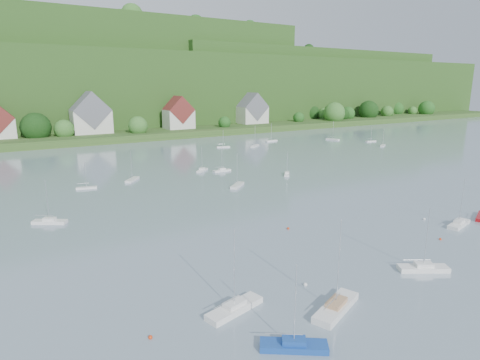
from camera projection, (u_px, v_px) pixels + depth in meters
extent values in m
cube|color=#2B4C1C|center=(75.00, 134.00, 184.30)|extent=(600.00, 60.00, 3.00)
cube|color=#1D3F14|center=(50.00, 91.00, 242.23)|extent=(620.00, 160.00, 40.00)
cube|color=#1D3F14|center=(67.00, 77.00, 241.31)|extent=(240.00, 130.00, 60.00)
cube|color=#1D3F14|center=(283.00, 87.00, 306.56)|extent=(200.00, 110.00, 48.00)
sphere|color=#1A5118|center=(396.00, 109.00, 291.60)|extent=(10.24, 10.24, 10.24)
sphere|color=#265D22|center=(334.00, 113.00, 238.56)|extent=(12.88, 12.88, 12.88)
sphere|color=black|center=(311.00, 113.00, 252.34)|extent=(10.46, 10.46, 10.46)
sphere|color=#1A5118|center=(299.00, 118.00, 231.19)|extent=(6.45, 6.45, 6.45)
sphere|color=#265D22|center=(413.00, 111.00, 291.14)|extent=(6.37, 6.37, 6.37)
sphere|color=black|center=(331.00, 112.00, 255.50)|extent=(10.68, 10.68, 10.68)
sphere|color=black|center=(368.00, 111.00, 262.22)|extent=(12.85, 12.85, 12.85)
sphere|color=#265D22|center=(64.00, 129.00, 166.52)|extent=(8.19, 8.19, 8.19)
sphere|color=#265D22|center=(337.00, 113.00, 253.48)|extent=(10.50, 10.50, 10.50)
sphere|color=black|center=(343.00, 115.00, 248.01)|extent=(8.05, 8.05, 8.05)
sphere|color=#265D22|center=(177.00, 119.00, 200.31)|extent=(12.16, 12.16, 12.16)
sphere|color=#265D22|center=(138.00, 126.00, 178.35)|extent=(8.73, 8.73, 8.73)
sphere|color=#1A5118|center=(388.00, 112.00, 274.26)|extent=(7.74, 7.74, 7.74)
sphere|color=#1A5118|center=(348.00, 114.00, 252.67)|extent=(8.84, 8.84, 8.84)
sphere|color=#1A5118|center=(426.00, 109.00, 290.01)|extent=(11.28, 11.28, 11.28)
sphere|color=#1A5118|center=(224.00, 123.00, 202.81)|extent=(6.24, 6.24, 6.24)
sphere|color=black|center=(247.00, 118.00, 224.30)|extent=(8.16, 8.16, 8.16)
sphere|color=#265D22|center=(324.00, 114.00, 250.62)|extent=(8.09, 8.09, 8.09)
sphere|color=#265D22|center=(387.00, 112.00, 273.08)|extent=(8.14, 8.14, 8.14)
sphere|color=black|center=(36.00, 127.00, 163.10)|extent=(11.92, 11.92, 11.92)
sphere|color=#1A5118|center=(120.00, 20.00, 236.44)|extent=(12.83, 12.83, 12.83)
sphere|color=#1A5118|center=(43.00, 21.00, 237.34)|extent=(12.73, 12.73, 12.73)
sphere|color=#1A5118|center=(196.00, 24.00, 250.12)|extent=(11.50, 11.50, 11.50)
sphere|color=#1A5118|center=(144.00, 26.00, 263.63)|extent=(14.65, 14.65, 14.65)
sphere|color=#265D22|center=(132.00, 15.00, 216.67)|extent=(11.95, 11.95, 11.95)
sphere|color=#1A5118|center=(250.00, 28.00, 263.59)|extent=(9.76, 9.76, 9.76)
sphere|color=black|center=(42.00, 12.00, 205.05)|extent=(8.21, 8.21, 8.21)
sphere|color=#265D22|center=(240.00, 28.00, 264.76)|extent=(9.00, 9.00, 9.00)
sphere|color=#1A5118|center=(211.00, 30.00, 270.38)|extent=(8.03, 8.03, 8.03)
sphere|color=#265D22|center=(298.00, 53.00, 311.83)|extent=(9.52, 9.52, 9.52)
sphere|color=#265D22|center=(350.00, 55.00, 341.19)|extent=(9.12, 9.12, 9.12)
sphere|color=#265D22|center=(210.00, 47.00, 272.91)|extent=(14.97, 14.97, 14.97)
sphere|color=black|center=(309.00, 49.00, 280.00)|extent=(7.52, 7.52, 7.52)
sphere|color=#1A5118|center=(182.00, 46.00, 259.92)|extent=(9.78, 9.78, 9.78)
sphere|color=#1A5118|center=(237.00, 48.00, 279.77)|extent=(12.02, 12.02, 12.02)
sphere|color=black|center=(275.00, 48.00, 273.56)|extent=(11.57, 11.57, 11.57)
sphere|color=#1A5118|center=(267.00, 45.00, 254.63)|extent=(12.65, 12.65, 12.65)
sphere|color=#265D22|center=(287.00, 48.00, 269.76)|extent=(8.28, 8.28, 8.28)
sphere|color=black|center=(284.00, 53.00, 312.44)|extent=(7.47, 7.47, 7.47)
sphere|color=#265D22|center=(216.00, 47.00, 263.22)|extent=(9.48, 9.48, 9.48)
sphere|color=black|center=(300.00, 62.00, 330.48)|extent=(8.43, 8.43, 8.43)
sphere|color=black|center=(315.00, 59.00, 304.51)|extent=(13.54, 13.54, 13.54)
sphere|color=black|center=(238.00, 56.00, 278.57)|extent=(15.08, 15.08, 15.08)
sphere|color=#265D22|center=(214.00, 57.00, 286.31)|extent=(15.99, 15.99, 15.99)
sphere|color=black|center=(39.00, 51.00, 232.76)|extent=(15.72, 15.72, 15.72)
sphere|color=#265D22|center=(303.00, 63.00, 370.09)|extent=(14.17, 14.17, 14.17)
sphere|color=#1A5118|center=(67.00, 53.00, 236.84)|extent=(10.54, 10.54, 10.54)
sphere|color=black|center=(373.00, 60.00, 321.58)|extent=(14.14, 14.14, 14.14)
cube|color=beige|center=(91.00, 122.00, 175.39)|extent=(16.00, 11.00, 10.00)
cube|color=slate|center=(90.00, 110.00, 174.24)|extent=(16.00, 11.44, 16.00)
cube|color=beige|center=(179.00, 119.00, 194.19)|extent=(13.00, 10.00, 9.00)
cube|color=maroon|center=(178.00, 110.00, 193.15)|extent=(13.00, 10.40, 13.00)
cube|color=beige|center=(252.00, 115.00, 220.40)|extent=(15.00, 10.00, 9.00)
cube|color=slate|center=(252.00, 107.00, 219.36)|extent=(15.00, 10.40, 15.00)
cube|color=white|center=(235.00, 308.00, 43.48)|extent=(7.26, 3.54, 0.70)
cube|color=white|center=(235.00, 303.00, 43.34)|extent=(2.70, 1.91, 0.50)
cylinder|color=silver|center=(234.00, 268.00, 42.38)|extent=(0.10, 0.10, 8.74)
cylinder|color=silver|center=(227.00, 302.00, 42.46)|extent=(3.76, 0.98, 0.08)
cube|color=#174399|center=(294.00, 346.00, 37.30)|extent=(6.15, 5.02, 0.63)
cube|color=#174399|center=(294.00, 341.00, 37.17)|extent=(2.50, 2.26, 0.50)
cylinder|color=silver|center=(295.00, 305.00, 36.32)|extent=(0.10, 0.10, 7.84)
cylinder|color=silver|center=(284.00, 334.00, 37.07)|extent=(2.88, 2.03, 0.08)
cube|color=white|center=(336.00, 307.00, 43.60)|extent=(7.91, 4.87, 0.77)
cube|color=tan|center=(336.00, 302.00, 43.46)|extent=(3.05, 2.40, 0.50)
cylinder|color=silver|center=(339.00, 263.00, 42.41)|extent=(0.10, 0.10, 9.58)
cylinder|color=silver|center=(332.00, 301.00, 42.41)|extent=(3.93, 1.66, 0.08)
cube|color=white|center=(459.00, 224.00, 69.74)|extent=(6.47, 3.06, 0.62)
cube|color=white|center=(459.00, 221.00, 69.61)|extent=(2.40, 1.67, 0.50)
cylinder|color=silver|center=(462.00, 201.00, 68.77)|extent=(0.10, 0.10, 7.80)
cylinder|color=silver|center=(458.00, 219.00, 68.83)|extent=(3.37, 0.83, 0.08)
cube|color=white|center=(423.00, 268.00, 52.98)|extent=(6.44, 4.86, 0.64)
cube|color=white|center=(424.00, 264.00, 52.84)|extent=(2.58, 2.24, 0.50)
cylinder|color=silver|center=(427.00, 237.00, 51.97)|extent=(0.10, 0.10, 8.04)
cylinder|color=silver|center=(417.00, 260.00, 52.69)|extent=(3.07, 1.89, 0.08)
sphere|color=red|center=(150.00, 338.00, 38.92)|extent=(0.42, 0.42, 0.42)
sphere|color=white|center=(305.00, 286.00, 49.11)|extent=(0.49, 0.49, 0.49)
sphere|color=red|center=(440.00, 240.00, 63.61)|extent=(0.39, 0.39, 0.39)
sphere|color=red|center=(288.00, 229.00, 68.26)|extent=(0.45, 0.45, 0.45)
sphere|color=white|center=(424.00, 220.00, 72.94)|extent=(0.45, 0.45, 0.45)
cube|color=white|center=(237.00, 185.00, 96.53)|extent=(5.55, 5.16, 0.59)
cylinder|color=silver|center=(237.00, 169.00, 95.60)|extent=(0.10, 0.10, 7.42)
cylinder|color=silver|center=(236.00, 181.00, 95.42)|extent=(2.50, 2.21, 0.08)
cube|color=white|center=(371.00, 141.00, 171.59)|extent=(4.90, 2.01, 0.48)
cylinder|color=silver|center=(371.00, 134.00, 170.85)|extent=(0.10, 0.10, 5.95)
cylinder|color=silver|center=(370.00, 139.00, 171.06)|extent=(2.60, 0.46, 0.08)
cube|color=white|center=(255.00, 146.00, 158.39)|extent=(5.86, 5.17, 0.61)
cylinder|color=silver|center=(255.00, 135.00, 157.43)|extent=(0.10, 0.10, 7.67)
cylinder|color=silver|center=(254.00, 143.00, 157.26)|extent=(2.68, 2.17, 0.08)
cube|color=white|center=(287.00, 174.00, 108.84)|extent=(3.99, 4.46, 0.47)
cube|color=white|center=(287.00, 172.00, 108.72)|extent=(1.75, 1.85, 0.50)
cylinder|color=silver|center=(287.00, 163.00, 108.10)|extent=(0.10, 0.10, 5.86)
cylinder|color=silver|center=(287.00, 171.00, 107.90)|extent=(1.70, 2.05, 0.08)
cube|color=white|center=(87.00, 188.00, 94.48)|extent=(4.83, 2.44, 0.46)
cylinder|color=silver|center=(85.00, 175.00, 93.76)|extent=(0.10, 0.10, 5.81)
cylinder|color=silver|center=(83.00, 183.00, 94.03)|extent=(2.49, 0.73, 0.08)
cube|color=white|center=(132.00, 180.00, 102.36)|extent=(4.81, 5.27, 0.56)
cylinder|color=silver|center=(131.00, 165.00, 101.49)|extent=(0.10, 0.10, 6.98)
cylinder|color=silver|center=(131.00, 176.00, 101.29)|extent=(2.05, 2.39, 0.08)
cube|color=white|center=(202.00, 170.00, 113.66)|extent=(4.82, 4.43, 0.51)
cube|color=white|center=(202.00, 169.00, 113.55)|extent=(2.01, 1.93, 0.50)
cylinder|color=silver|center=(202.00, 158.00, 112.86)|extent=(0.10, 0.10, 6.41)
cylinder|color=silver|center=(201.00, 167.00, 112.68)|extent=(2.19, 1.90, 0.08)
cube|color=white|center=(50.00, 222.00, 70.96)|extent=(5.81, 4.55, 0.59)
cube|color=white|center=(49.00, 219.00, 70.83)|extent=(2.34, 2.07, 0.50)
cylinder|color=silver|center=(47.00, 200.00, 70.05)|extent=(0.10, 0.10, 7.32)
cylinder|color=silver|center=(44.00, 215.00, 70.70)|extent=(2.75, 1.81, 0.08)
cube|color=white|center=(271.00, 141.00, 172.63)|extent=(5.78, 1.93, 0.57)
cylinder|color=silver|center=(271.00, 132.00, 171.75)|extent=(0.10, 0.10, 7.12)
cylinder|color=silver|center=(270.00, 138.00, 171.89)|extent=(3.13, 0.26, 0.08)
cube|color=white|center=(333.00, 139.00, 177.08)|extent=(3.29, 6.25, 0.60)
cylinder|color=silver|center=(333.00, 130.00, 176.14)|extent=(0.10, 0.10, 7.52)
cylinder|color=silver|center=(331.00, 136.00, 177.40)|extent=(0.99, 3.20, 0.08)
cube|color=white|center=(222.00, 171.00, 113.14)|extent=(5.21, 1.53, 0.52)
cube|color=white|center=(222.00, 169.00, 113.03)|extent=(1.83, 1.04, 0.50)
cylinder|color=silver|center=(222.00, 158.00, 112.33)|extent=(0.10, 0.10, 6.48)
cylinder|color=silver|center=(220.00, 167.00, 112.47)|extent=(2.85, 0.12, 0.08)
cube|color=white|center=(383.00, 145.00, 159.77)|extent=(4.99, 3.80, 0.50)
cylinder|color=silver|center=(384.00, 137.00, 158.99)|extent=(0.10, 0.10, 6.25)
cylinder|color=silver|center=(383.00, 143.00, 158.85)|extent=(2.38, 1.50, 0.08)
cube|color=white|center=(223.00, 147.00, 156.04)|extent=(5.29, 2.91, 0.51)
cylinder|color=silver|center=(223.00, 138.00, 155.24)|extent=(0.10, 0.10, 6.37)
cylinder|color=silver|center=(221.00, 144.00, 155.60)|extent=(2.70, 0.93, 0.08)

